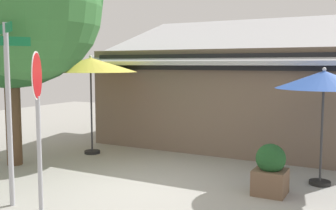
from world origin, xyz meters
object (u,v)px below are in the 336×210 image
at_px(street_sign_post, 8,96).
at_px(patio_umbrella_royal_blue_center, 324,81).
at_px(stop_sign, 38,105).
at_px(sidewalk_planter, 270,170).
at_px(patio_umbrella_mustard_left, 91,65).

distance_m(street_sign_post, patio_umbrella_royal_blue_center, 6.14).
height_order(stop_sign, patio_umbrella_royal_blue_center, stop_sign).
xyz_separation_m(patio_umbrella_royal_blue_center, sidewalk_planter, (-0.78, -1.12, -1.71)).
relative_size(stop_sign, patio_umbrella_royal_blue_center, 1.11).
bearing_deg(patio_umbrella_royal_blue_center, patio_umbrella_mustard_left, 179.26).
bearing_deg(patio_umbrella_mustard_left, sidewalk_planter, -12.69).
height_order(stop_sign, patio_umbrella_mustard_left, patio_umbrella_mustard_left).
relative_size(street_sign_post, patio_umbrella_mustard_left, 1.17).
distance_m(stop_sign, patio_umbrella_mustard_left, 5.07).
height_order(street_sign_post, stop_sign, street_sign_post).
distance_m(street_sign_post, stop_sign, 1.15).
bearing_deg(sidewalk_planter, stop_sign, -132.06).
distance_m(patio_umbrella_mustard_left, patio_umbrella_royal_blue_center, 6.14).
xyz_separation_m(patio_umbrella_mustard_left, patio_umbrella_royal_blue_center, (6.13, -0.08, -0.31)).
distance_m(patio_umbrella_mustard_left, sidewalk_planter, 5.84).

